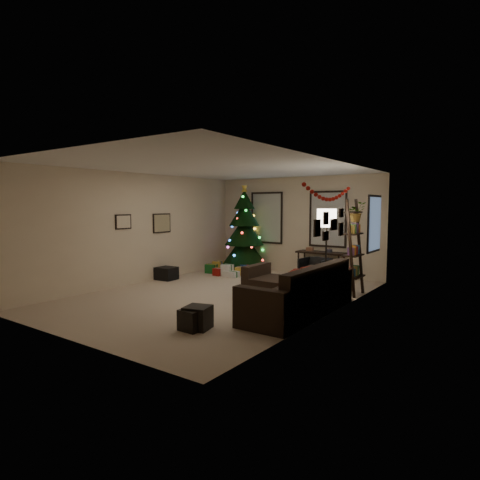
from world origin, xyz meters
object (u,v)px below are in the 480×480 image
at_px(christmas_tree, 244,234).
at_px(bookshelf, 354,249).
at_px(desk, 321,255).
at_px(desk_chair, 315,270).
at_px(sofa, 294,294).

xyz_separation_m(christmas_tree, bookshelf, (3.74, -1.32, -0.07)).
relative_size(christmas_tree, desk, 2.01).
bearing_deg(christmas_tree, desk_chair, -10.24).
bearing_deg(bookshelf, desk_chair, 145.78).
distance_m(sofa, bookshelf, 2.00).
height_order(sofa, bookshelf, bookshelf).
relative_size(sofa, desk, 2.19).
xyz_separation_m(desk, desk_chair, (0.14, -0.65, -0.30)).
xyz_separation_m(sofa, desk_chair, (-0.82, 2.69, 0.02)).
bearing_deg(desk_chair, bookshelf, -31.34).
bearing_deg(desk, bookshelf, -46.94).
bearing_deg(christmas_tree, bookshelf, -19.42).
bearing_deg(christmas_tree, sofa, -43.77).
bearing_deg(desk_chair, christmas_tree, 172.64).
height_order(sofa, desk, sofa).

